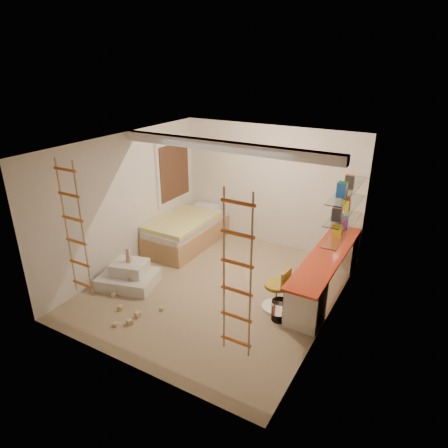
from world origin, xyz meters
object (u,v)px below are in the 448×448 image
Objects in this scene: swivel_chair at (277,294)px; play_platform at (129,276)px; desk at (325,272)px; bed at (186,231)px.

swivel_chair reaches higher than play_platform.
swivel_chair reaches higher than desk.
desk is 3.66× the size of swivel_chair.
play_platform is (-2.65, -0.62, -0.11)m from swivel_chair.
desk reaches higher than bed.
play_platform is (0.03, -1.89, -0.16)m from bed.
swivel_chair is at bearing 13.26° from play_platform.
desk is 1.40× the size of bed.
swivel_chair reaches higher than bed.
desk is 2.44× the size of play_platform.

